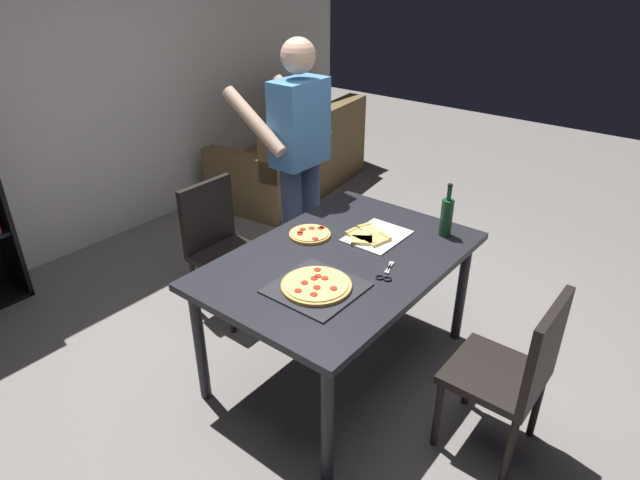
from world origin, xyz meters
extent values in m
plane|color=gray|center=(0.00, 0.00, 0.00)|extent=(12.00, 12.00, 0.00)
cube|color=silver|center=(0.00, 2.60, 1.40)|extent=(6.40, 0.10, 2.80)
cube|color=#232328|center=(0.00, 0.00, 0.73)|extent=(1.51, 1.02, 0.04)
cylinder|color=#232328|center=(-0.67, -0.43, 0.35)|extent=(0.06, 0.06, 0.71)
cylinder|color=#232328|center=(0.67, -0.43, 0.35)|extent=(0.06, 0.06, 0.71)
cylinder|color=#232328|center=(-0.67, 0.43, 0.35)|extent=(0.06, 0.06, 0.71)
cylinder|color=#232328|center=(0.67, 0.43, 0.35)|extent=(0.06, 0.06, 0.71)
cube|color=black|center=(0.00, -0.91, 0.43)|extent=(0.42, 0.42, 0.04)
cube|color=black|center=(0.00, -1.10, 0.68)|extent=(0.42, 0.04, 0.45)
cylinder|color=black|center=(0.18, -0.73, 0.21)|extent=(0.04, 0.04, 0.41)
cylinder|color=black|center=(-0.18, -0.73, 0.21)|extent=(0.04, 0.04, 0.41)
cylinder|color=black|center=(0.18, -1.09, 0.21)|extent=(0.04, 0.04, 0.41)
cylinder|color=black|center=(-0.18, -1.09, 0.21)|extent=(0.04, 0.04, 0.41)
cube|color=black|center=(0.00, 0.91, 0.43)|extent=(0.42, 0.42, 0.04)
cube|color=black|center=(0.00, 1.10, 0.68)|extent=(0.42, 0.04, 0.45)
cylinder|color=black|center=(-0.18, 0.73, 0.21)|extent=(0.04, 0.04, 0.41)
cylinder|color=black|center=(0.18, 0.73, 0.21)|extent=(0.04, 0.04, 0.41)
cylinder|color=black|center=(-0.18, 1.09, 0.21)|extent=(0.04, 0.04, 0.41)
cylinder|color=black|center=(0.18, 1.09, 0.21)|extent=(0.04, 0.04, 0.41)
cube|color=brown|center=(1.90, 2.05, 0.20)|extent=(1.80, 1.08, 0.40)
cube|color=brown|center=(1.95, 1.73, 0.62)|extent=(1.71, 0.44, 0.45)
cube|color=brown|center=(2.66, 2.16, 0.50)|extent=(0.28, 0.86, 0.20)
cube|color=brown|center=(1.14, 1.94, 0.50)|extent=(0.28, 0.86, 0.20)
cylinder|color=#38476B|center=(0.65, 0.76, 0.47)|extent=(0.14, 0.14, 0.95)
cylinder|color=#38476B|center=(0.45, 0.76, 0.47)|extent=(0.14, 0.14, 0.95)
cube|color=#4C8CD1|center=(0.55, 0.76, 1.23)|extent=(0.38, 0.22, 0.55)
sphere|color=#E0B293|center=(0.55, 0.76, 1.64)|extent=(0.22, 0.22, 0.22)
cylinder|color=#E0B293|center=(0.78, 0.94, 1.25)|extent=(0.09, 0.50, 0.39)
cylinder|color=#E0B293|center=(0.32, 0.94, 1.25)|extent=(0.09, 0.50, 0.39)
cube|color=#2D2D33|center=(-0.33, -0.09, 0.76)|extent=(0.41, 0.41, 0.01)
cylinder|color=tan|center=(-0.33, -0.09, 0.77)|extent=(0.35, 0.35, 0.02)
cylinder|color=#EACC6B|center=(-0.33, -0.09, 0.78)|extent=(0.31, 0.31, 0.01)
cylinder|color=#B22819|center=(-0.31, -0.06, 0.79)|extent=(0.04, 0.04, 0.00)
cylinder|color=#B22819|center=(-0.28, -0.06, 0.79)|extent=(0.04, 0.04, 0.00)
cylinder|color=#B22819|center=(-0.27, -0.10, 0.79)|extent=(0.04, 0.04, 0.00)
cylinder|color=#B22819|center=(-0.44, -0.07, 0.79)|extent=(0.04, 0.04, 0.00)
cylinder|color=#B22819|center=(-0.42, -0.15, 0.79)|extent=(0.04, 0.04, 0.00)
cylinder|color=#B22819|center=(-0.32, -0.19, 0.79)|extent=(0.04, 0.04, 0.00)
cylinder|color=#B22819|center=(-0.23, -0.02, 0.79)|extent=(0.04, 0.04, 0.00)
cylinder|color=#B22819|center=(-0.36, -0.12, 0.79)|extent=(0.04, 0.04, 0.00)
cylinder|color=#B22819|center=(-0.37, -0.05, 0.79)|extent=(0.04, 0.04, 0.00)
cube|color=white|center=(0.31, -0.03, 0.76)|extent=(0.36, 0.28, 0.01)
cube|color=#EACC6B|center=(0.32, 0.03, 0.77)|extent=(0.13, 0.16, 0.02)
cube|color=tan|center=(0.34, 0.09, 0.77)|extent=(0.09, 0.05, 0.02)
cube|color=#EACC6B|center=(0.23, 0.05, 0.77)|extent=(0.11, 0.15, 0.02)
cube|color=tan|center=(0.24, 0.11, 0.77)|extent=(0.09, 0.04, 0.02)
cube|color=#EACC6B|center=(0.20, -0.01, 0.77)|extent=(0.15, 0.17, 0.02)
cube|color=tan|center=(0.23, -0.06, 0.77)|extent=(0.09, 0.07, 0.02)
cube|color=#EACC6B|center=(0.25, -0.06, 0.77)|extent=(0.16, 0.12, 0.02)
cube|color=tan|center=(0.30, -0.08, 0.77)|extent=(0.05, 0.09, 0.02)
cylinder|color=#194723|center=(0.57, -0.32, 0.86)|extent=(0.07, 0.07, 0.22)
cylinder|color=#194723|center=(0.57, -0.32, 1.01)|extent=(0.03, 0.03, 0.08)
cylinder|color=black|center=(0.57, -0.32, 1.06)|extent=(0.03, 0.03, 0.02)
cube|color=silver|center=(0.05, -0.27, 0.76)|extent=(0.11, 0.06, 0.01)
cube|color=silver|center=(0.05, -0.27, 0.76)|extent=(0.12, 0.03, 0.01)
torus|color=black|center=(-0.06, -0.28, 0.76)|extent=(0.06, 0.06, 0.01)
torus|color=black|center=(-0.05, -0.32, 0.76)|extent=(0.06, 0.06, 0.01)
cylinder|color=tan|center=(0.08, 0.28, 0.76)|extent=(0.24, 0.24, 0.02)
cylinder|color=#EACC6B|center=(0.08, 0.28, 0.77)|extent=(0.22, 0.22, 0.01)
cylinder|color=#B22819|center=(0.15, 0.27, 0.78)|extent=(0.04, 0.04, 0.00)
cylinder|color=#B22819|center=(0.02, 0.31, 0.78)|extent=(0.04, 0.04, 0.00)
cylinder|color=#B22819|center=(0.04, 0.33, 0.78)|extent=(0.04, 0.04, 0.00)
cylinder|color=#B22819|center=(0.08, 0.34, 0.78)|extent=(0.04, 0.04, 0.00)
cylinder|color=#B22819|center=(0.17, 0.27, 0.78)|extent=(0.04, 0.04, 0.00)
cylinder|color=#B22819|center=(0.03, 0.21, 0.78)|extent=(0.04, 0.04, 0.00)
cylinder|color=#B22819|center=(0.12, 0.31, 0.78)|extent=(0.04, 0.04, 0.00)
camera|label=1|loc=(-2.04, -1.47, 2.19)|focal=30.22mm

